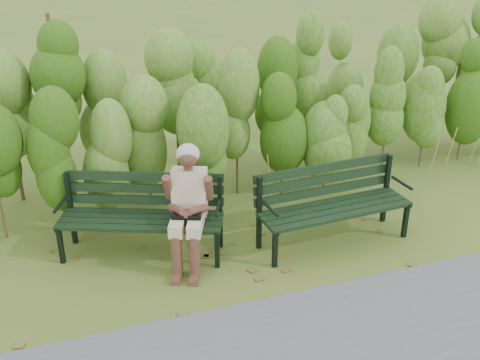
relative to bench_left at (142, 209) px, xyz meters
name	(u,v)px	position (x,y,z in m)	size (l,w,h in m)	color
ground	(250,250)	(1.16, -0.40, -0.54)	(80.00, 80.00, 0.00)	#415B1F
hedge_band	(204,103)	(1.16, 1.47, 0.72)	(11.04, 1.67, 2.42)	#47381E
leaf_litter	(270,252)	(1.36, -0.53, -0.54)	(5.55, 2.22, 0.01)	brown
bench_left	(142,209)	(0.00, 0.00, 0.00)	(1.92, 1.23, 0.91)	black
bench_right	(331,199)	(2.15, -0.45, 0.00)	(1.85, 0.70, 0.91)	black
seated_woman	(188,200)	(0.44, -0.38, 0.23)	(0.64, 0.86, 1.36)	beige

